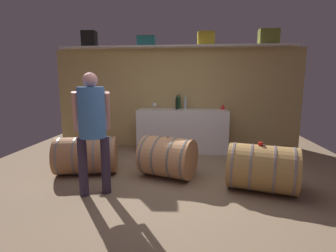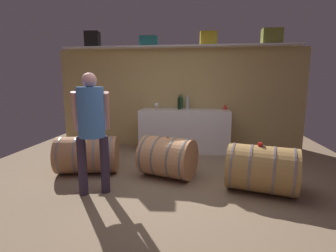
% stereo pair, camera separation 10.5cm
% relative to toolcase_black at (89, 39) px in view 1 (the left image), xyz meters
% --- Properties ---
extents(ground_plane, '(6.62, 8.03, 0.02)m').
position_rel_toolcase_black_xyz_m(ground_plane, '(1.89, -1.66, -2.38)').
color(ground_plane, '#866E54').
extents(back_wall_panel, '(5.42, 0.10, 2.17)m').
position_rel_toolcase_black_xyz_m(back_wall_panel, '(1.89, 0.15, -1.29)').
color(back_wall_panel, tan).
rests_on(back_wall_panel, ground).
extents(high_shelf_board, '(4.99, 0.40, 0.03)m').
position_rel_toolcase_black_xyz_m(high_shelf_board, '(1.89, 0.00, -0.18)').
color(high_shelf_board, silver).
rests_on(high_shelf_board, back_wall_panel).
extents(toolcase_black, '(0.31, 0.26, 0.33)m').
position_rel_toolcase_black_xyz_m(toolcase_black, '(0.00, 0.00, 0.00)').
color(toolcase_black, black).
rests_on(toolcase_black, high_shelf_board).
extents(toolcase_teal, '(0.38, 0.30, 0.21)m').
position_rel_toolcase_black_xyz_m(toolcase_teal, '(1.25, 0.00, -0.06)').
color(toolcase_teal, '#227B79').
rests_on(toolcase_teal, high_shelf_board).
extents(toolcase_yellow, '(0.35, 0.24, 0.28)m').
position_rel_toolcase_black_xyz_m(toolcase_yellow, '(2.51, 0.00, -0.03)').
color(toolcase_yellow, yellow).
rests_on(toolcase_yellow, high_shelf_board).
extents(toolcase_olive, '(0.40, 0.22, 0.31)m').
position_rel_toolcase_black_xyz_m(toolcase_olive, '(3.78, 0.00, -0.01)').
color(toolcase_olive, olive).
rests_on(toolcase_olive, high_shelf_board).
extents(work_cabinet, '(1.87, 0.65, 0.88)m').
position_rel_toolcase_black_xyz_m(work_cabinet, '(2.05, -0.24, -1.93)').
color(work_cabinet, white).
rests_on(work_cabinet, ground).
extents(wine_bottle_green, '(0.07, 0.07, 0.32)m').
position_rel_toolcase_black_xyz_m(wine_bottle_green, '(1.96, 0.01, -1.35)').
color(wine_bottle_green, '#27562F').
rests_on(wine_bottle_green, work_cabinet).
extents(wine_bottle_dark, '(0.07, 0.07, 0.30)m').
position_rel_toolcase_black_xyz_m(wine_bottle_dark, '(1.93, -0.17, -1.36)').
color(wine_bottle_dark, black).
rests_on(wine_bottle_dark, work_cabinet).
extents(wine_bottle_clear, '(0.07, 0.07, 0.30)m').
position_rel_toolcase_black_xyz_m(wine_bottle_clear, '(2.10, -0.07, -1.36)').
color(wine_bottle_clear, '#B1BBBC').
rests_on(wine_bottle_clear, work_cabinet).
extents(wine_glass, '(0.08, 0.08, 0.15)m').
position_rel_toolcase_black_xyz_m(wine_glass, '(1.46, -0.30, -1.39)').
color(wine_glass, white).
rests_on(wine_glass, work_cabinet).
extents(red_funnel, '(0.11, 0.11, 0.12)m').
position_rel_toolcase_black_xyz_m(red_funnel, '(2.91, -0.05, -1.44)').
color(red_funnel, red).
rests_on(red_funnel, work_cabinet).
extents(wine_barrel_near, '(1.02, 0.84, 0.64)m').
position_rel_toolcase_black_xyz_m(wine_barrel_near, '(3.20, -2.22, -2.06)').
color(wine_barrel_near, '#AA8147').
rests_on(wine_barrel_near, ground).
extents(wine_barrel_far, '(1.04, 0.76, 0.60)m').
position_rel_toolcase_black_xyz_m(wine_barrel_far, '(0.58, -1.81, -2.07)').
color(wine_barrel_far, '#A97249').
rests_on(wine_barrel_far, ground).
extents(wine_barrel_flank, '(0.95, 0.84, 0.63)m').
position_rel_toolcase_black_xyz_m(wine_barrel_flank, '(1.88, -1.82, -2.06)').
color(wine_barrel_flank, tan).
rests_on(wine_barrel_flank, ground).
extents(tasting_cup, '(0.06, 0.06, 0.04)m').
position_rel_toolcase_black_xyz_m(tasting_cup, '(3.16, -2.22, -1.72)').
color(tasting_cup, red).
rests_on(tasting_cup, wine_barrel_near).
extents(winemaker_pouring, '(0.52, 0.47, 1.57)m').
position_rel_toolcase_black_xyz_m(winemaker_pouring, '(1.00, -2.54, -1.41)').
color(winemaker_pouring, '#35293F').
rests_on(winemaker_pouring, ground).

